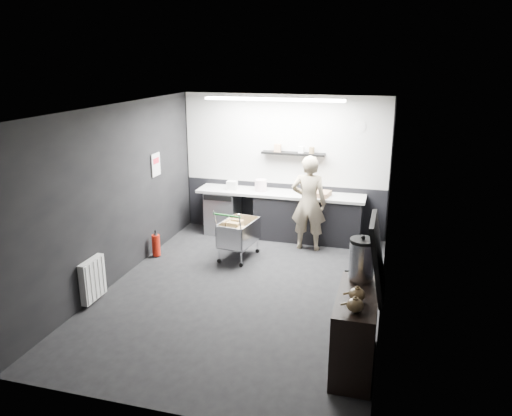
# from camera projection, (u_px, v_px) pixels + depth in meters

# --- Properties ---
(floor) EXTENTS (5.50, 5.50, 0.00)m
(floor) POSITION_uv_depth(u_px,v_px,m) (243.00, 291.00, 7.47)
(floor) COLOR black
(floor) RESTS_ON ground
(ceiling) EXTENTS (5.50, 5.50, 0.00)m
(ceiling) POSITION_uv_depth(u_px,v_px,m) (241.00, 108.00, 6.68)
(ceiling) COLOR silver
(ceiling) RESTS_ON wall_back
(wall_back) EXTENTS (5.50, 0.00, 5.50)m
(wall_back) POSITION_uv_depth(u_px,v_px,m) (284.00, 166.00, 9.61)
(wall_back) COLOR black
(wall_back) RESTS_ON floor
(wall_front) EXTENTS (5.50, 0.00, 5.50)m
(wall_front) POSITION_uv_depth(u_px,v_px,m) (153.00, 287.00, 4.54)
(wall_front) COLOR black
(wall_front) RESTS_ON floor
(wall_left) EXTENTS (0.00, 5.50, 5.50)m
(wall_left) POSITION_uv_depth(u_px,v_px,m) (117.00, 195.00, 7.59)
(wall_left) COLOR black
(wall_left) RESTS_ON floor
(wall_right) EXTENTS (0.00, 5.50, 5.50)m
(wall_right) POSITION_uv_depth(u_px,v_px,m) (387.00, 216.00, 6.56)
(wall_right) COLOR black
(wall_right) RESTS_ON floor
(kitchen_wall_panel) EXTENTS (3.95, 0.02, 1.70)m
(kitchen_wall_panel) POSITION_uv_depth(u_px,v_px,m) (284.00, 140.00, 9.44)
(kitchen_wall_panel) COLOR beige
(kitchen_wall_panel) RESTS_ON wall_back
(dado_panel) EXTENTS (3.95, 0.02, 1.00)m
(dado_panel) POSITION_uv_depth(u_px,v_px,m) (283.00, 208.00, 9.84)
(dado_panel) COLOR black
(dado_panel) RESTS_ON wall_back
(floating_shelf) EXTENTS (1.20, 0.22, 0.04)m
(floating_shelf) POSITION_uv_depth(u_px,v_px,m) (293.00, 153.00, 9.36)
(floating_shelf) COLOR black
(floating_shelf) RESTS_ON wall_back
(wall_clock) EXTENTS (0.20, 0.03, 0.20)m
(wall_clock) POSITION_uv_depth(u_px,v_px,m) (360.00, 127.00, 8.99)
(wall_clock) COLOR silver
(wall_clock) RESTS_ON wall_back
(poster) EXTENTS (0.02, 0.30, 0.40)m
(poster) POSITION_uv_depth(u_px,v_px,m) (156.00, 165.00, 8.72)
(poster) COLOR silver
(poster) RESTS_ON wall_left
(poster_red_band) EXTENTS (0.02, 0.22, 0.10)m
(poster_red_band) POSITION_uv_depth(u_px,v_px,m) (156.00, 161.00, 8.70)
(poster_red_band) COLOR red
(poster_red_band) RESTS_ON poster
(radiator) EXTENTS (0.10, 0.50, 0.60)m
(radiator) POSITION_uv_depth(u_px,v_px,m) (93.00, 279.00, 7.03)
(radiator) COLOR silver
(radiator) RESTS_ON wall_left
(ceiling_strip) EXTENTS (2.40, 0.20, 0.04)m
(ceiling_strip) POSITION_uv_depth(u_px,v_px,m) (274.00, 99.00, 8.39)
(ceiling_strip) COLOR white
(ceiling_strip) RESTS_ON ceiling
(prep_counter) EXTENTS (3.20, 0.61, 0.90)m
(prep_counter) POSITION_uv_depth(u_px,v_px,m) (286.00, 215.00, 9.53)
(prep_counter) COLOR black
(prep_counter) RESTS_ON floor
(person) EXTENTS (0.63, 0.42, 1.73)m
(person) POSITION_uv_depth(u_px,v_px,m) (309.00, 203.00, 8.87)
(person) COLOR beige
(person) RESTS_ON floor
(shopping_cart) EXTENTS (0.60, 0.90, 0.91)m
(shopping_cart) POSITION_uv_depth(u_px,v_px,m) (238.00, 234.00, 8.58)
(shopping_cart) COLOR silver
(shopping_cart) RESTS_ON floor
(sideboard) EXTENTS (0.50, 1.17, 1.75)m
(sideboard) POSITION_uv_depth(u_px,v_px,m) (357.00, 320.00, 5.54)
(sideboard) COLOR black
(sideboard) RESTS_ON floor
(fire_extinguisher) EXTENTS (0.14, 0.14, 0.46)m
(fire_extinguisher) POSITION_uv_depth(u_px,v_px,m) (156.00, 244.00, 8.69)
(fire_extinguisher) COLOR red
(fire_extinguisher) RESTS_ON floor
(cardboard_box) EXTENTS (0.50, 0.41, 0.09)m
(cardboard_box) POSITION_uv_depth(u_px,v_px,m) (317.00, 193.00, 9.19)
(cardboard_box) COLOR #A77C59
(cardboard_box) RESTS_ON prep_counter
(pink_tub) EXTENTS (0.22, 0.22, 0.22)m
(pink_tub) POSITION_uv_depth(u_px,v_px,m) (261.00, 185.00, 9.50)
(pink_tub) COLOR silver
(pink_tub) RESTS_ON prep_counter
(white_container) EXTENTS (0.19, 0.15, 0.17)m
(white_container) POSITION_uv_depth(u_px,v_px,m) (232.00, 185.00, 9.60)
(white_container) COLOR silver
(white_container) RESTS_ON prep_counter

